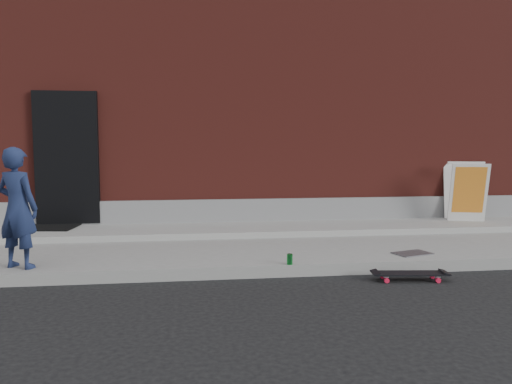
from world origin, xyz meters
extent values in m
plane|color=black|center=(0.00, 0.00, 0.00)|extent=(80.00, 80.00, 0.00)
cube|color=slate|center=(0.00, 1.50, 0.07)|extent=(20.00, 3.00, 0.15)
cube|color=gray|center=(0.00, 2.40, 0.20)|extent=(20.00, 1.20, 0.10)
cube|color=#5D2019|center=(0.00, 7.00, 2.50)|extent=(20.00, 8.00, 5.00)
cube|color=slate|center=(0.00, 2.97, 0.45)|extent=(20.00, 0.10, 0.40)
cube|color=black|center=(-2.60, 2.96, 1.40)|extent=(1.05, 0.12, 2.25)
imported|color=#182243|center=(-2.56, 0.31, 0.87)|extent=(0.62, 0.53, 1.45)
cylinder|color=red|center=(2.39, -0.28, 0.03)|extent=(0.06, 0.04, 0.06)
cylinder|color=red|center=(2.37, -0.47, 0.03)|extent=(0.06, 0.04, 0.06)
cylinder|color=red|center=(1.79, -0.20, 0.03)|extent=(0.06, 0.04, 0.06)
cylinder|color=red|center=(1.76, -0.39, 0.03)|extent=(0.06, 0.04, 0.06)
cube|color=#B6B5BA|center=(2.38, -0.37, 0.07)|extent=(0.08, 0.20, 0.02)
cube|color=#B6B5BA|center=(1.77, -0.30, 0.07)|extent=(0.08, 0.20, 0.02)
cube|color=black|center=(2.08, -0.33, 0.09)|extent=(0.90, 0.33, 0.02)
cube|color=silver|center=(4.39, 2.37, 0.77)|extent=(0.69, 0.45, 1.04)
cube|color=silver|center=(4.52, 2.83, 0.77)|extent=(0.69, 0.45, 1.04)
cube|color=yellow|center=(4.38, 2.35, 0.72)|extent=(0.57, 0.35, 0.83)
cube|color=silver|center=(4.45, 2.60, 1.29)|extent=(0.63, 0.23, 0.05)
cylinder|color=#1B8832|center=(0.69, 0.05, 0.22)|extent=(0.09, 0.09, 0.13)
cube|color=black|center=(-2.90, 2.70, 0.26)|extent=(1.06, 0.90, 0.03)
cube|color=#55545A|center=(2.45, 0.42, 0.16)|extent=(0.56, 0.44, 0.01)
camera|label=1|loc=(-0.51, -5.88, 1.62)|focal=35.00mm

